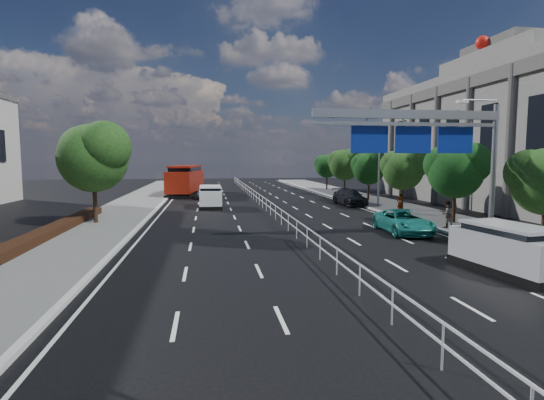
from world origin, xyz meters
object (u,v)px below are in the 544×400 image
object	(u,v)px
near_car_dark	(189,183)
pedestrian_b	(447,214)
red_bus	(186,179)
silver_minivan	(508,249)
overhead_gantry	(428,134)
parked_car_dark	(350,197)
pedestrian_a	(400,203)
white_minivan	(210,197)
near_car_silver	(207,190)
parked_car_teal	(404,222)

from	to	relation	value
near_car_dark	pedestrian_b	world-z (taller)	pedestrian_b
red_bus	silver_minivan	size ratio (longest dim) A/B	2.54
near_car_dark	silver_minivan	distance (m)	49.52
overhead_gantry	parked_car_dark	world-z (taller)	overhead_gantry
overhead_gantry	red_bus	xyz separation A→B (m)	(-14.00, 30.50, -3.80)
near_car_dark	silver_minivan	bearing A→B (deg)	98.83
overhead_gantry	parked_car_dark	bearing A→B (deg)	84.65
pedestrian_a	parked_car_dark	bearing A→B (deg)	-98.83
silver_minivan	white_minivan	bearing A→B (deg)	107.78
parked_car_dark	near_car_silver	bearing A→B (deg)	142.53
red_bus	near_car_silver	bearing A→B (deg)	-55.54
near_car_dark	white_minivan	bearing A→B (deg)	89.28
pedestrian_a	pedestrian_b	xyz separation A→B (m)	(-0.19, -6.77, 0.04)
red_bus	parked_car_teal	world-z (taller)	red_bus
near_car_silver	silver_minivan	xyz separation A→B (m)	(11.28, -32.42, 0.09)
red_bus	parked_car_dark	distance (m)	20.86
overhead_gantry	pedestrian_a	size ratio (longest dim) A/B	6.70
parked_car_dark	pedestrian_b	world-z (taller)	pedestrian_b
near_car_dark	parked_car_dark	size ratio (longest dim) A/B	0.91
parked_car_teal	overhead_gantry	bearing A→B (deg)	-80.70
red_bus	silver_minivan	distance (m)	39.69
near_car_dark	pedestrian_a	xyz separation A→B (m)	(17.13, -31.44, 0.16)
white_minivan	parked_car_teal	distance (m)	18.23
near_car_silver	parked_car_dark	world-z (taller)	near_car_silver
silver_minivan	parked_car_teal	world-z (taller)	silver_minivan
white_minivan	pedestrian_a	distance (m)	15.96
parked_car_dark	near_car_dark	bearing A→B (deg)	120.09
parked_car_teal	silver_minivan	bearing A→B (deg)	-87.73
overhead_gantry	white_minivan	xyz separation A→B (m)	(-11.23, 16.49, -4.66)
white_minivan	pedestrian_b	world-z (taller)	white_minivan
white_minivan	pedestrian_b	distance (m)	19.78
white_minivan	pedestrian_a	bearing A→B (deg)	-26.77
parked_car_teal	pedestrian_a	distance (m)	8.14
overhead_gantry	parked_car_teal	world-z (taller)	overhead_gantry
parked_car_dark	pedestrian_b	distance (m)	14.09
near_car_silver	parked_car_teal	world-z (taller)	near_car_silver
overhead_gantry	near_car_dark	distance (m)	43.46
silver_minivan	parked_car_dark	xyz separation A→B (m)	(1.80, 23.37, -0.18)
overhead_gantry	near_car_silver	distance (m)	28.56
white_minivan	near_car_dark	world-z (taller)	white_minivan
pedestrian_a	pedestrian_b	distance (m)	6.77
overhead_gantry	silver_minivan	distance (m)	8.20
white_minivan	parked_car_dark	world-z (taller)	white_minivan
parked_car_teal	pedestrian_a	size ratio (longest dim) A/B	3.16
pedestrian_b	overhead_gantry	bearing A→B (deg)	37.71
silver_minivan	parked_car_dark	distance (m)	23.44
near_car_silver	silver_minivan	distance (m)	34.32
parked_car_dark	pedestrian_b	bearing A→B (deg)	-87.51
parked_car_dark	pedestrian_a	world-z (taller)	pedestrian_a
white_minivan	pedestrian_b	xyz separation A→B (m)	(14.09, -13.87, 0.01)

